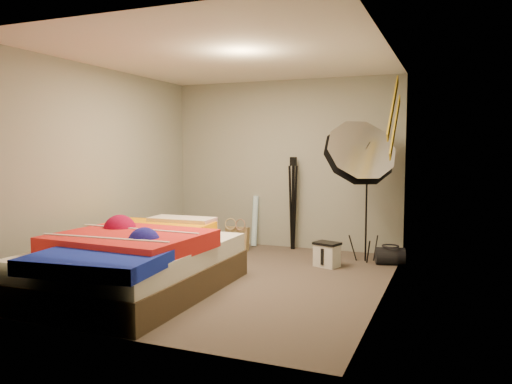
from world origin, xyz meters
The scene contains 15 objects.
floor centered at (0.00, 0.00, 0.00)m, with size 4.00×4.00×0.00m, color #4B4137.
ceiling centered at (0.00, 0.00, 2.50)m, with size 4.00×4.00×0.00m, color silver.
wall_back centered at (0.00, 2.00, 1.25)m, with size 3.50×3.50×0.00m, color gray.
wall_front centered at (0.00, -2.00, 1.25)m, with size 3.50×3.50×0.00m, color gray.
wall_left centered at (-1.75, 0.00, 1.25)m, with size 4.00×4.00×0.00m, color gray.
wall_right centered at (1.75, 0.00, 1.25)m, with size 4.00×4.00×0.00m, color gray.
tote_bag centered at (-0.54, 1.44, 0.18)m, with size 0.35×0.11×0.35m, color #9F8657.
wrapping_roll centered at (-0.44, 1.90, 0.38)m, with size 0.09×0.09×0.76m, color #69B6DB.
camera_case centered at (0.92, 0.96, 0.14)m, with size 0.29×0.21×0.29m, color beige.
duffel_bag centered at (1.65, 1.37, 0.11)m, with size 0.22×0.22×0.36m, color black.
wall_stripe_upper centered at (1.73, 0.60, 1.95)m, with size 0.02×1.10×0.10m, color gold.
wall_stripe_lower centered at (1.73, 0.85, 1.75)m, with size 0.02×1.10×0.10m, color gold.
bed centered at (-0.65, -0.87, 0.33)m, with size 1.64×2.48×0.66m.
photo_umbrella centered at (1.24, 1.29, 1.40)m, with size 0.93×1.05×1.95m.
camera_tripod centered at (0.18, 1.86, 0.78)m, with size 0.09×0.09×1.37m.
Camera 1 is at (2.39, -5.13, 1.49)m, focal length 35.00 mm.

